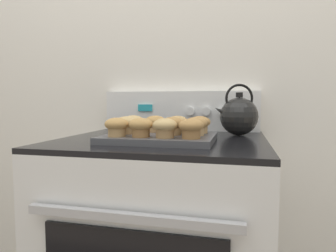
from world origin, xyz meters
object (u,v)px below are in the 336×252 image
object	(u,v)px
muffin_r2_c1	(155,123)
tea_kettle	(239,116)
muffin_r0_c0	(117,126)
muffin_r0_c3	(191,128)
muffin_r1_c0	(126,124)
muffin_r2_c2	(177,123)
muffin_r2_c3	(200,124)
muffin_r0_c2	(165,127)
muffin_pan	(160,138)
muffin_r1_c2	(173,125)
muffin_r1_c3	(196,126)
muffin_r0_c1	(141,127)
muffin_r2_c0	(133,123)

from	to	relation	value
muffin_r2_c1	tea_kettle	xyz separation A→B (m)	(0.30, 0.16, 0.02)
muffin_r0_c0	muffin_r0_c3	size ratio (longest dim) A/B	1.00
muffin_r1_c0	muffin_r2_c1	distance (m)	0.12
muffin_r2_c2	tea_kettle	distance (m)	0.27
muffin_r1_c0	muffin_r2_c3	bearing A→B (deg)	18.52
muffin_r0_c2	muffin_r2_c2	world-z (taller)	same
muffin_pan	tea_kettle	distance (m)	0.37
muffin_r1_c2	muffin_r2_c2	xyz separation A→B (m)	(0.00, 0.08, 0.00)
muffin_r0_c2	muffin_r2_c1	xyz separation A→B (m)	(-0.08, 0.17, 0.00)
muffin_r0_c2	muffin_r1_c3	size ratio (longest dim) A/B	1.00
muffin_r1_c0	muffin_r0_c1	bearing A→B (deg)	-45.26
muffin_r1_c2	muffin_r2_c1	distance (m)	0.12
muffin_r1_c0	muffin_r0_c2	bearing A→B (deg)	-27.86
muffin_r1_c0	muffin_r1_c2	distance (m)	0.17
muffin_pan	muffin_r1_c3	bearing A→B (deg)	1.28
muffin_pan	muffin_r1_c2	bearing A→B (deg)	3.77
muffin_pan	muffin_r0_c0	xyz separation A→B (m)	(-0.12, -0.09, 0.04)
muffin_pan	muffin_r1_c0	size ratio (longest dim) A/B	4.79
muffin_r1_c2	muffin_r0_c2	bearing A→B (deg)	-93.14
muffin_r0_c1	muffin_r1_c3	distance (m)	0.19
muffin_r1_c0	tea_kettle	xyz separation A→B (m)	(0.39, 0.24, 0.02)
muffin_pan	muffin_r0_c1	world-z (taller)	muffin_r0_c1
muffin_r1_c3	muffin_r0_c0	bearing A→B (deg)	-160.25
muffin_r1_c3	muffin_r2_c0	size ratio (longest dim) A/B	1.00
muffin_r0_c3	muffin_r2_c1	distance (m)	0.23
muffin_r2_c2	tea_kettle	bearing A→B (deg)	35.75
muffin_r0_c1	muffin_r2_c0	xyz separation A→B (m)	(-0.09, 0.17, 0.00)
muffin_r1_c3	muffin_r2_c0	world-z (taller)	same
muffin_r1_c3	muffin_r0_c2	bearing A→B (deg)	-133.79
muffin_r2_c1	muffin_r0_c2	bearing A→B (deg)	-64.61
muffin_pan	muffin_r2_c3	distance (m)	0.16
muffin_r1_c3	muffin_r2_c3	bearing A→B (deg)	87.88
muffin_r1_c2	muffin_r2_c1	bearing A→B (deg)	136.91
muffin_r0_c3	muffin_r1_c2	distance (m)	0.12
muffin_r0_c1	muffin_r0_c2	bearing A→B (deg)	-1.86
muffin_pan	muffin_r2_c3	bearing A→B (deg)	33.87
muffin_r0_c1	muffin_r2_c0	size ratio (longest dim) A/B	1.00
muffin_pan	muffin_r2_c1	bearing A→B (deg)	115.76
muffin_r0_c1	muffin_r0_c3	xyz separation A→B (m)	(0.16, -0.00, 0.00)
muffin_pan	muffin_r0_c0	world-z (taller)	muffin_r0_c0
muffin_r0_c0	muffin_r2_c2	xyz separation A→B (m)	(0.17, 0.17, 0.00)
muffin_r0_c0	muffin_r2_c3	distance (m)	0.30
muffin_r0_c1	muffin_r1_c3	size ratio (longest dim) A/B	1.00
tea_kettle	muffin_r1_c3	bearing A→B (deg)	-120.15
muffin_r1_c3	muffin_pan	bearing A→B (deg)	-178.72
muffin_r0_c2	tea_kettle	xyz separation A→B (m)	(0.22, 0.33, 0.02)
muffin_r0_c1	muffin_r1_c2	size ratio (longest dim) A/B	1.00
muffin_r2_c2	muffin_r0_c2	bearing A→B (deg)	-91.68
muffin_pan	muffin_r2_c0	world-z (taller)	muffin_r2_c0
muffin_r2_c0	tea_kettle	size ratio (longest dim) A/B	0.38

